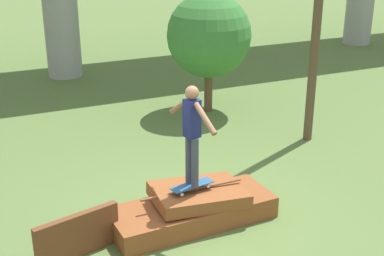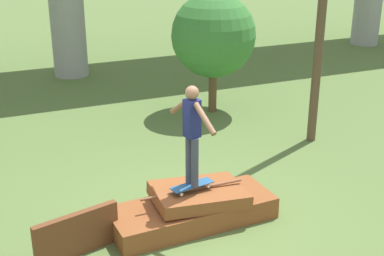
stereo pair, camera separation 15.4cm
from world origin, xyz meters
name	(u,v)px [view 2 (the right image)]	position (x,y,z in m)	size (l,w,h in m)	color
ground_plane	(192,222)	(0.00, 0.00, 0.00)	(80.00, 80.00, 0.00)	#567038
scrap_pile	(194,208)	(0.03, 0.01, 0.26)	(2.83, 1.15, 0.64)	brown
scrap_plank_loose	(77,234)	(-1.97, -0.16, 0.35)	(1.34, 0.44, 0.70)	brown
skateboard	(192,185)	(-0.02, -0.04, 0.72)	(0.78, 0.34, 0.09)	#23517F
skater	(192,129)	(-0.02, -0.04, 1.72)	(0.30, 1.25, 1.69)	#383D4C
tree_behind_left	(213,36)	(2.74, 5.01, 2.04)	(2.17, 2.17, 3.14)	brown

